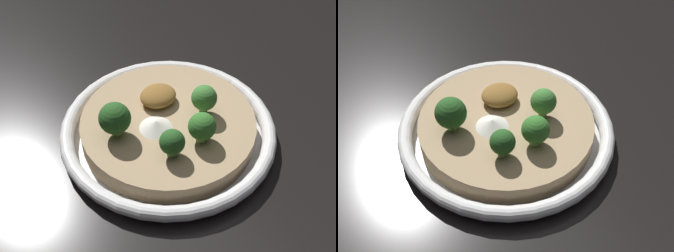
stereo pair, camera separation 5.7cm
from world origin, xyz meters
TOP-DOWN VIEW (x-y plane):
  - ground_plane at (0.00, 0.00)m, footprint 6.00×6.00m
  - risotto_bowl at (0.00, 0.00)m, footprint 0.29×0.29m
  - cheese_sprinkle at (0.02, 0.01)m, footprint 0.04×0.04m
  - crispy_onion_garnish at (-0.01, -0.04)m, footprint 0.05×0.05m
  - broccoli_back at (0.03, 0.06)m, footprint 0.03×0.03m
  - broccoli_back_left at (-0.01, 0.06)m, footprint 0.04×0.04m
  - broccoli_left at (-0.05, 0.02)m, footprint 0.03×0.03m
  - broccoli_right at (0.07, -0.01)m, footprint 0.04×0.04m

SIDE VIEW (x-z plane):
  - ground_plane at x=0.00m, z-range 0.00..0.00m
  - risotto_bowl at x=0.00m, z-range 0.00..0.03m
  - cheese_sprinkle at x=0.02m, z-range 0.03..0.05m
  - crispy_onion_garnish at x=-0.01m, z-range 0.03..0.06m
  - broccoli_back at x=0.03m, z-range 0.04..0.08m
  - broccoli_back_left at x=-0.01m, z-range 0.04..0.08m
  - broccoli_left at x=-0.05m, z-range 0.04..0.08m
  - broccoli_right at x=0.07m, z-range 0.04..0.09m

